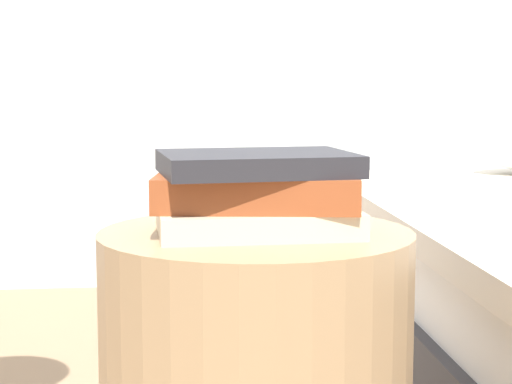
# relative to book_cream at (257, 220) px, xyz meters

# --- Properties ---
(book_cream) EXTENTS (0.30, 0.21, 0.04)m
(book_cream) POSITION_rel_book_cream_xyz_m (0.00, 0.00, 0.00)
(book_cream) COLOR beige
(book_cream) RESTS_ON side_table
(book_rust) EXTENTS (0.32, 0.22, 0.05)m
(book_rust) POSITION_rel_book_cream_xyz_m (-0.00, 0.00, 0.04)
(book_rust) COLOR #994723
(book_rust) RESTS_ON book_cream
(book_charcoal) EXTENTS (0.30, 0.23, 0.03)m
(book_charcoal) POSITION_rel_book_cream_xyz_m (0.00, -0.00, 0.09)
(book_charcoal) COLOR #28282D
(book_charcoal) RESTS_ON book_rust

